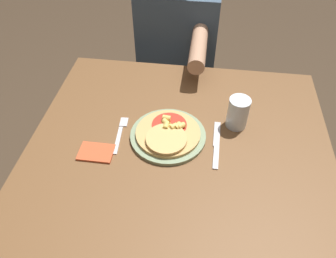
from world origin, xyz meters
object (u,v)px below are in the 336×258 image
(dining_table, at_px, (178,167))
(plate, at_px, (168,136))
(fork, at_px, (121,132))
(drinking_glass, at_px, (238,113))
(pizza, at_px, (168,133))
(knife, at_px, (216,145))
(person_diner, at_px, (177,47))

(dining_table, xyz_separation_m, plate, (-0.04, 0.04, 0.12))
(plate, distance_m, fork, 0.17)
(plate, distance_m, drinking_glass, 0.26)
(pizza, height_order, drinking_glass, drinking_glass)
(dining_table, height_order, knife, knife)
(dining_table, relative_size, knife, 4.77)
(fork, xyz_separation_m, drinking_glass, (0.41, 0.10, 0.06))
(plate, height_order, pizza, pizza)
(pizza, bearing_deg, fork, 179.07)
(pizza, bearing_deg, drinking_glass, 22.54)
(dining_table, xyz_separation_m, drinking_glass, (0.20, 0.14, 0.17))
(plate, relative_size, knife, 1.22)
(pizza, height_order, knife, pizza)
(knife, distance_m, person_diner, 0.75)
(plate, bearing_deg, person_diner, 93.61)
(dining_table, relative_size, pizza, 4.60)
(pizza, bearing_deg, plate, 98.78)
(dining_table, bearing_deg, pizza, 139.42)
(knife, xyz_separation_m, person_diner, (-0.22, 0.72, -0.06))
(pizza, bearing_deg, dining_table, -40.58)
(plate, bearing_deg, drinking_glass, 21.64)
(plate, height_order, drinking_glass, drinking_glass)
(dining_table, bearing_deg, knife, 9.93)
(plate, relative_size, drinking_glass, 2.26)
(drinking_glass, bearing_deg, knife, -120.55)
(knife, relative_size, person_diner, 0.18)
(dining_table, distance_m, person_diner, 0.75)
(dining_table, xyz_separation_m, knife, (0.13, 0.02, 0.12))
(dining_table, relative_size, person_diner, 0.88)
(person_diner, bearing_deg, plate, -86.39)
(knife, bearing_deg, plate, 173.73)
(plate, xyz_separation_m, person_diner, (-0.04, 0.70, -0.07))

